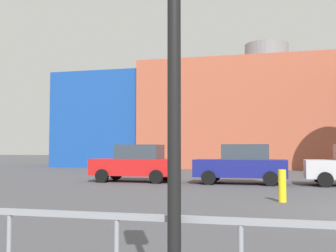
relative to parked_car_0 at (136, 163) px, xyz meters
The scene contains 5 objects.
building_backdrop 20.58m from the parked_car_0, 71.91° to the left, with size 39.28×10.69×11.41m.
parked_car_0 is the anchor object (origin of this frame).
parked_car_1 5.31m from the parked_car_0, ahead, with size 4.34×2.13×1.88m.
bollard_yellow_2 9.71m from the parked_car_0, 43.55° to the right, with size 0.24×0.24×1.01m, color yellow.
pedestrian_railing 17.09m from the parked_car_0, 73.88° to the right, with size 5.86×0.06×1.03m.
Camera 1 is at (-2.99, -11.84, 1.63)m, focal length 44.46 mm.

